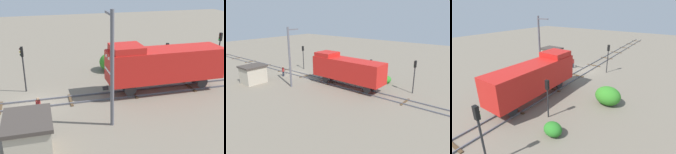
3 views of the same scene
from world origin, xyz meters
TOP-DOWN VIEW (x-y plane):
  - ground_plane at (0.00, 0.00)m, footprint 106.93×106.93m
  - railway_track at (0.00, 0.00)m, footprint 2.40×71.29m
  - locomotive at (0.00, 11.82)m, footprint 2.90×11.60m
  - traffic_signal_near at (-3.20, -0.91)m, footprint 0.32×0.34m
  - traffic_signal_mid at (-3.40, 13.81)m, footprint 0.32×0.34m
  - traffic_signal_far at (-3.60, 20.32)m, footprint 0.32×0.34m
  - worker_near_track at (2.40, 0.19)m, footprint 0.38×0.38m
  - catenary_mast at (4.94, 5.49)m, footprint 1.94×0.28m
  - relay_hut at (7.50, -0.43)m, footprint 3.50×2.90m
  - bush_near at (-5.33, 15.56)m, footprint 1.59×1.30m
  - bush_mid at (-7.05, 8.37)m, footprint 2.72×2.22m

SIDE VIEW (x-z plane):
  - ground_plane at x=0.00m, z-range 0.00..0.00m
  - railway_track at x=0.00m, z-range -0.01..0.15m
  - bush_near at x=-5.33m, z-range 0.00..1.16m
  - bush_mid at x=-7.05m, z-range 0.00..1.98m
  - worker_near_track at x=2.40m, z-range 0.15..1.85m
  - relay_hut at x=7.50m, z-range 0.02..2.76m
  - traffic_signal_mid at x=-3.40m, z-range 0.75..4.53m
  - locomotive at x=0.00m, z-range 0.47..5.07m
  - traffic_signal_near at x=-3.20m, z-range 0.85..5.27m
  - traffic_signal_far at x=-3.60m, z-range 0.86..5.36m
  - catenary_mast at x=4.94m, z-range 0.25..8.85m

